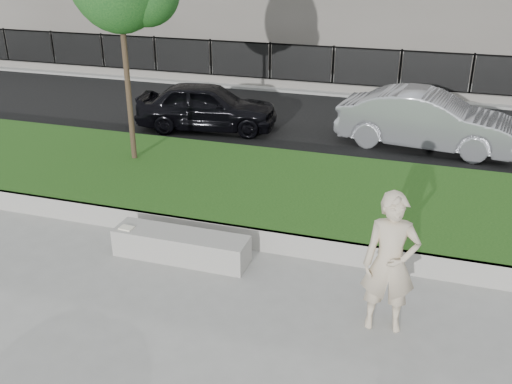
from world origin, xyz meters
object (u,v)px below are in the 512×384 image
(stone_bench, at_px, (181,246))
(book, at_px, (126,228))
(car_dark, at_px, (207,106))
(man, at_px, (390,263))
(car_silver, at_px, (427,120))

(stone_bench, xyz_separation_m, book, (-0.92, -0.12, 0.24))
(book, relative_size, car_dark, 0.06)
(man, xyz_separation_m, car_dark, (-5.58, 7.34, -0.30))
(car_dark, bearing_deg, car_silver, -97.03)
(man, height_order, car_dark, man)
(car_dark, bearing_deg, man, -152.42)
(man, bearing_deg, book, 162.61)
(car_silver, bearing_deg, book, 154.21)
(man, relative_size, car_dark, 0.52)
(car_silver, bearing_deg, stone_bench, 159.50)
(car_dark, xyz_separation_m, car_silver, (5.74, 0.26, 0.06))
(stone_bench, distance_m, car_silver, 7.68)
(book, xyz_separation_m, car_silver, (4.46, 6.91, 0.27))
(book, distance_m, car_dark, 6.78)
(stone_bench, distance_m, man, 3.55)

